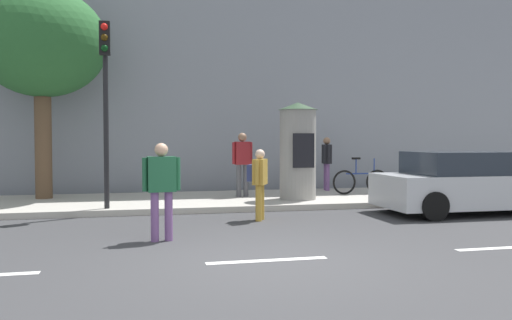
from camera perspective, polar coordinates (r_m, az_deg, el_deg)
name	(u,v)px	position (r m, az deg, el deg)	size (l,w,h in m)	color
ground_plane	(267,261)	(7.71, 1.25, -10.93)	(80.00, 80.00, 0.00)	#38383A
sidewalk_curb	(205,201)	(14.50, -5.56, -4.46)	(36.00, 4.00, 0.15)	#B2ADA3
lane_markings	(267,260)	(7.71, 1.25, -10.90)	(25.80, 0.16, 0.01)	silver
building_backdrop	(187,38)	(19.73, -7.53, 13.12)	(36.00, 5.00, 10.99)	gray
traffic_light	(105,84)	(12.61, -16.13, 7.98)	(0.24, 0.45, 4.30)	black
poster_column	(298,150)	(14.13, 4.59, 1.07)	(1.08, 1.08, 2.61)	gray
street_tree	(42,44)	(15.63, -22.35, 11.64)	(3.48, 3.48, 5.73)	brown
pedestrian_with_backpack	(259,178)	(11.36, 0.32, -1.99)	(0.51, 0.57, 1.55)	#B78C33
pedestrian_in_light_jacket	(161,182)	(9.18, -10.30, -2.40)	(0.66, 0.42, 1.70)	#724C84
pedestrian_in_dark_shirt	(327,159)	(16.76, 7.73, 0.12)	(0.31, 0.65, 1.69)	#724C84
pedestrian_tallest	(242,159)	(14.72, -1.52, 0.16)	(0.59, 0.41, 1.80)	#4C4C51
bicycle_leaning	(361,181)	(15.76, 11.38, -2.26)	(1.77, 0.10, 1.09)	black
parked_car_dark	(470,183)	(13.51, 22.37, -2.38)	(4.51, 2.01, 1.47)	silver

